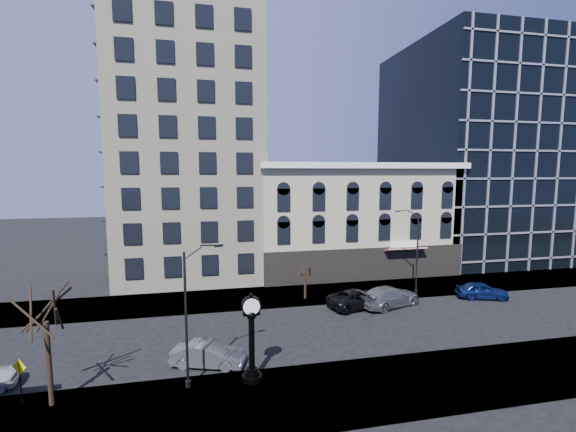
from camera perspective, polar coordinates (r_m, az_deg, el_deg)
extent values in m
plane|color=black|center=(28.87, -2.37, -17.00)|extent=(160.00, 160.00, 0.00)
cube|color=gray|center=(36.24, -4.48, -11.92)|extent=(160.00, 6.00, 0.12)
cube|color=gray|center=(21.86, 1.41, -25.10)|extent=(160.00, 6.00, 0.12)
cube|color=beige|center=(45.76, -14.31, 15.75)|extent=(15.00, 15.00, 38.00)
cube|color=#A9A48B|center=(45.48, 9.29, -0.52)|extent=(22.00, 10.00, 12.00)
cube|color=white|center=(40.35, 12.13, 7.36)|extent=(22.60, 0.80, 0.60)
cube|color=black|center=(41.63, 11.70, -7.11)|extent=(22.00, 0.30, 3.60)
cube|color=maroon|center=(42.55, 17.01, -4.76)|extent=(4.50, 1.18, 0.55)
cube|color=black|center=(59.51, 26.10, 8.27)|extent=(20.00, 20.00, 28.00)
cylinder|color=black|center=(23.07, -5.35, -22.70)|extent=(1.12, 1.12, 0.31)
cylinder|color=black|center=(22.94, -5.35, -22.14)|extent=(0.82, 0.82, 0.20)
cylinder|color=black|center=(22.86, -5.36, -21.73)|extent=(0.61, 0.61, 0.16)
cylinder|color=black|center=(22.16, -5.40, -18.20)|extent=(0.33, 0.33, 2.96)
sphere|color=black|center=(21.55, -5.45, -14.37)|extent=(0.57, 0.57, 0.57)
cube|color=black|center=(21.51, -5.45, -14.11)|extent=(0.92, 0.23, 0.26)
cylinder|color=black|center=(21.37, -5.47, -13.09)|extent=(1.06, 0.33, 1.06)
cylinder|color=white|center=(21.21, -5.41, -13.24)|extent=(0.90, 0.02, 0.90)
cylinder|color=white|center=(21.54, -5.52, -12.94)|extent=(0.90, 0.02, 0.90)
sphere|color=black|center=(21.17, -5.48, -11.53)|extent=(0.20, 0.20, 0.20)
cylinder|color=black|center=(21.53, -14.86, -14.77)|extent=(0.14, 0.14, 7.33)
cylinder|color=black|center=(23.02, -14.58, -22.91)|extent=(0.31, 0.31, 0.34)
cube|color=black|center=(21.01, -10.95, -4.42)|extent=(0.50, 0.34, 0.12)
cylinder|color=black|center=(38.10, 18.60, -5.29)|extent=(0.14, 0.14, 7.64)
cylinder|color=black|center=(38.99, 18.40, -10.54)|extent=(0.32, 0.32, 0.36)
cube|color=black|center=(37.27, 16.26, 0.68)|extent=(0.53, 0.36, 0.12)
cylinder|color=black|center=(23.19, -31.90, -18.08)|extent=(0.25, 0.25, 4.25)
cylinder|color=black|center=(35.41, 2.56, -10.34)|extent=(0.21, 0.21, 2.26)
cylinder|color=black|center=(24.22, -34.84, -19.84)|extent=(0.06, 0.06, 2.23)
cube|color=yellow|center=(23.85, -34.99, -17.87)|extent=(0.73, 0.36, 0.79)
imported|color=#595B60|center=(24.82, -11.75, -19.43)|extent=(4.60, 2.76, 1.43)
imported|color=black|center=(34.14, 10.39, -11.94)|extent=(5.93, 3.69, 1.53)
imported|color=#595B60|center=(34.99, 14.80, -11.44)|extent=(6.35, 4.23, 1.71)
imported|color=#0C194C|center=(39.95, 26.78, -9.82)|extent=(4.76, 3.05, 1.51)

